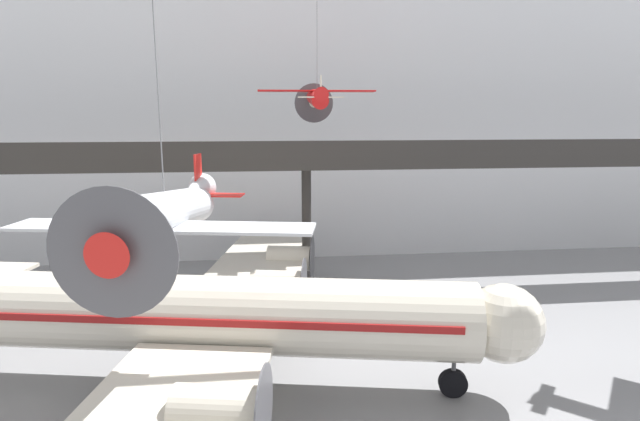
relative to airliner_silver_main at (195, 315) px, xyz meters
name	(u,v)px	position (x,y,z in m)	size (l,w,h in m)	color
hangar_back_wall	(298,123)	(6.35, 22.55, 8.31)	(140.00, 3.00, 23.77)	silver
mezzanine_walkway	(307,164)	(6.35, 12.79, 5.67)	(110.00, 3.20, 10.95)	#2D2B28
airliner_silver_main	(195,315)	(0.00, 0.00, 0.00)	(31.62, 36.34, 10.40)	beige
suspended_plane_silver_racer	(165,213)	(0.09, -5.78, 5.95)	(9.93, 8.19, 12.23)	silver
suspended_plane_red_highwing	(317,98)	(6.93, 11.76, 10.20)	(7.90, 6.46, 7.80)	red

